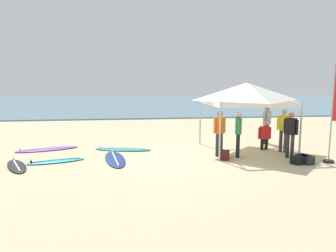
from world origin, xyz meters
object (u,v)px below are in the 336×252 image
object	(u,v)px
person_grey	(267,122)
gear_bag_on_sand	(225,155)
canopy_tent	(246,92)
person_black	(291,131)
surfboard_teal	(123,149)
surfboard_navy	(115,159)
surfboard_black	(16,166)
person_red	(265,134)
banner_flag	(335,117)
surfboard_purple	(47,149)
gear_bag_near_tent	(305,159)
gear_bag_by_pole	(300,160)
surfboard_cyan	(56,161)
person_orange	(219,130)
person_green	(238,131)
person_yellow	(284,128)

from	to	relation	value
person_grey	gear_bag_on_sand	bearing A→B (deg)	-137.81
canopy_tent	person_black	xyz separation A→B (m)	(1.16, -1.45, -1.40)
surfboard_teal	surfboard_navy	bearing A→B (deg)	-99.09
surfboard_black	person_red	world-z (taller)	person_red
canopy_tent	banner_flag	bearing A→B (deg)	-43.95
surfboard_purple	gear_bag_near_tent	bearing A→B (deg)	-19.68
person_black	person_red	xyz separation A→B (m)	(-0.30, 1.50, -0.33)
surfboard_teal	banner_flag	distance (m)	7.96
gear_bag_by_pole	surfboard_cyan	bearing A→B (deg)	170.98
person_orange	gear_bag_near_tent	distance (m)	3.10
gear_bag_on_sand	banner_flag	bearing A→B (deg)	-15.14
surfboard_cyan	person_green	size ratio (longest dim) A/B	1.17
surfboard_navy	gear_bag_near_tent	distance (m)	6.64
canopy_tent	person_green	xyz separation A→B (m)	(-0.68, -1.06, -1.40)
surfboard_purple	gear_bag_by_pole	distance (m)	9.75
person_yellow	person_green	world-z (taller)	same
surfboard_purple	canopy_tent	bearing A→B (deg)	-8.02
person_red	gear_bag_by_pole	world-z (taller)	person_red
surfboard_teal	person_orange	bearing A→B (deg)	-22.62
surfboard_navy	canopy_tent	bearing A→B (deg)	9.64
surfboard_purple	person_black	bearing A→B (deg)	-15.68
person_grey	gear_bag_on_sand	distance (m)	3.76
surfboard_black	surfboard_navy	world-z (taller)	same
person_black	person_orange	xyz separation A→B (m)	(-2.48, 0.65, 0.00)
canopy_tent	person_grey	world-z (taller)	canopy_tent
surfboard_navy	gear_bag_on_sand	size ratio (longest dim) A/B	4.28
person_black	person_yellow	distance (m)	0.98
canopy_tent	gear_bag_near_tent	bearing A→B (deg)	-59.23
person_grey	gear_bag_on_sand	world-z (taller)	person_grey
canopy_tent	surfboard_cyan	size ratio (longest dim) A/B	1.56
surfboard_black	person_red	size ratio (longest dim) A/B	1.66
surfboard_black	person_black	size ratio (longest dim) A/B	1.16
gear_bag_by_pole	gear_bag_on_sand	distance (m)	2.55
banner_flag	gear_bag_on_sand	world-z (taller)	banner_flag
person_red	gear_bag_near_tent	size ratio (longest dim) A/B	2.00
gear_bag_by_pole	person_black	bearing A→B (deg)	85.93
gear_bag_by_pole	canopy_tent	bearing A→B (deg)	115.89
person_yellow	gear_bag_near_tent	world-z (taller)	person_yellow
person_orange	gear_bag_on_sand	xyz separation A→B (m)	(0.08, -0.46, -0.85)
surfboard_navy	gear_bag_on_sand	world-z (taller)	gear_bag_on_sand
canopy_tent	person_yellow	distance (m)	2.04
surfboard_teal	banner_flag	size ratio (longest dim) A/B	0.71
person_red	canopy_tent	bearing A→B (deg)	-176.86
surfboard_purple	surfboard_teal	world-z (taller)	same
person_orange	banner_flag	size ratio (longest dim) A/B	0.50
canopy_tent	surfboard_navy	world-z (taller)	canopy_tent
person_grey	person_red	size ratio (longest dim) A/B	1.43
person_orange	gear_bag_near_tent	size ratio (longest dim) A/B	2.85
surfboard_navy	gear_bag_near_tent	size ratio (longest dim) A/B	4.28
person_green	person_red	world-z (taller)	person_green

